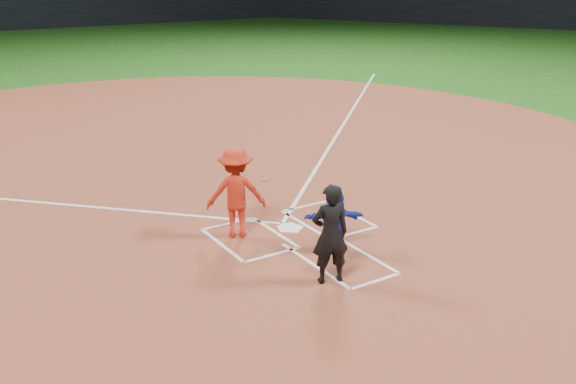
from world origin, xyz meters
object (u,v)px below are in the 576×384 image
home_plate (290,228)px  catcher (335,221)px  batter_at_plate (236,193)px  umpire (330,234)px

home_plate → catcher: size_ratio=0.48×
home_plate → batter_at_plate: size_ratio=0.32×
home_plate → umpire: bearing=73.9°
home_plate → catcher: (0.13, -1.38, 0.62)m
catcher → home_plate: bearing=-59.8°
catcher → umpire: 1.30m
catcher → batter_at_plate: size_ratio=0.68×
home_plate → catcher: 1.52m
catcher → umpire: (-0.81, -0.97, 0.27)m
umpire → batter_at_plate: batter_at_plate is taller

